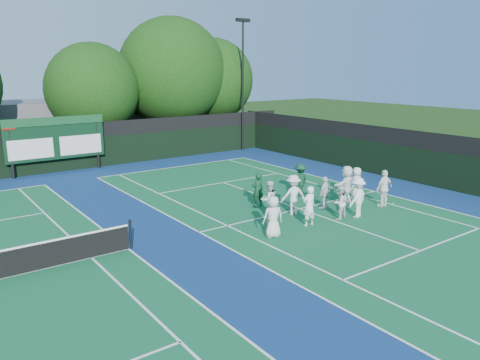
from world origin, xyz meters
TOP-DOWN VIEW (x-y plane):
  - ground at (0.00, 0.00)m, footprint 120.00×120.00m
  - court_apron at (-6.00, 1.00)m, footprint 34.00×32.00m
  - near_court at (0.00, 1.00)m, footprint 11.05×23.85m
  - back_fence at (-6.00, 16.00)m, footprint 34.00×0.08m
  - divider_fence_right at (9.00, 1.00)m, footprint 0.08×32.00m
  - scoreboard at (-7.01, 15.59)m, footprint 6.00×0.21m
  - clubhouse at (-2.00, 24.00)m, footprint 18.00×6.00m
  - light_pole_right at (7.50, 15.70)m, footprint 1.20×0.30m
  - tree_c at (-2.98, 19.58)m, footprint 6.66×6.66m
  - tree_d at (3.49, 19.58)m, footprint 8.52×8.52m
  - tree_e at (7.24, 19.58)m, footprint 6.91×6.91m
  - tennis_ball_0 at (-2.31, 0.48)m, footprint 0.07×0.07m
  - tennis_ball_1 at (2.65, 2.79)m, footprint 0.07×0.07m
  - tennis_ball_4 at (-0.62, 3.65)m, footprint 0.07×0.07m
  - tennis_ball_5 at (4.22, -1.10)m, footprint 0.07×0.07m
  - player_front_0 at (-3.40, -1.12)m, footprint 0.94×0.75m
  - player_front_1 at (-1.32, -0.97)m, footprint 0.64×0.43m
  - player_front_2 at (0.38, -1.10)m, footprint 0.81×0.67m
  - player_front_3 at (1.23, -1.38)m, footprint 1.29×0.93m
  - player_front_4 at (3.56, -1.02)m, footprint 1.05×0.46m
  - player_back_0 at (-2.03, 0.79)m, footprint 0.91×0.76m
  - player_back_1 at (-0.80, 0.58)m, footprint 1.33×1.00m
  - player_back_2 at (0.96, 0.33)m, footprint 0.99×0.64m
  - player_back_3 at (2.56, 0.42)m, footprint 1.82×0.97m
  - player_back_4 at (3.60, 0.68)m, footprint 0.91×0.73m
  - coach_left at (-1.36, 2.45)m, footprint 0.66×0.50m
  - coach_right at (1.56, 2.65)m, footprint 1.24×0.94m

SIDE VIEW (x-z plane):
  - ground at x=0.00m, z-range 0.00..0.00m
  - court_apron at x=-6.00m, z-range 0.00..0.01m
  - near_court at x=0.00m, z-range 0.01..0.01m
  - tennis_ball_0 at x=-2.31m, z-range 0.00..0.07m
  - tennis_ball_1 at x=2.65m, z-range 0.00..0.07m
  - tennis_ball_4 at x=-0.62m, z-range 0.00..0.07m
  - tennis_ball_5 at x=4.22m, z-range 0.00..0.07m
  - player_front_2 at x=0.38m, z-range 0.00..1.51m
  - player_back_2 at x=0.96m, z-range 0.00..1.56m
  - player_back_4 at x=3.60m, z-range 0.00..1.61m
  - coach_left at x=-1.36m, z-range 0.00..1.64m
  - player_front_0 at x=-3.40m, z-range 0.00..1.66m
  - player_back_0 at x=-2.03m, z-range 0.00..1.69m
  - coach_right at x=1.56m, z-range 0.00..1.71m
  - player_front_1 at x=-1.32m, z-range 0.00..1.72m
  - player_front_4 at x=3.56m, z-range 0.00..1.78m
  - player_front_3 at x=1.23m, z-range 0.00..1.81m
  - player_back_1 at x=-0.80m, z-range 0.00..1.83m
  - player_back_3 at x=2.56m, z-range 0.00..1.87m
  - back_fence at x=-6.00m, z-range -0.14..2.86m
  - divider_fence_right at x=9.00m, z-range -0.14..2.86m
  - clubhouse at x=-2.00m, z-range 0.00..4.00m
  - scoreboard at x=-7.01m, z-range 0.42..3.97m
  - tree_c at x=-2.98m, z-range 0.64..8.92m
  - tree_e at x=7.24m, z-range 0.83..9.77m
  - tree_d at x=3.49m, z-range 0.72..11.13m
  - light_pole_right at x=7.50m, z-range 1.24..11.36m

